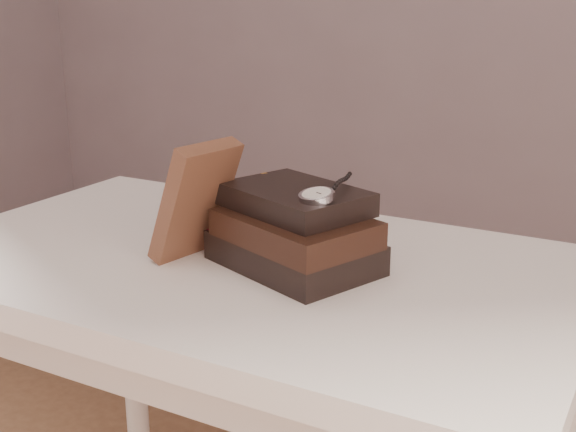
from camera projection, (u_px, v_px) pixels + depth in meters
The scene contains 5 objects.
table at pixel (244, 312), 1.14m from camera, with size 1.00×0.60×0.75m.
book_stack at pixel (295, 232), 1.05m from camera, with size 0.27×0.23×0.12m.
journal at pixel (196, 201), 1.07m from camera, with size 0.03×0.11×0.18m, color #48281B.
pocket_watch at pixel (319, 194), 0.99m from camera, with size 0.06×0.15×0.02m.
eyeglasses at pixel (298, 202), 1.16m from camera, with size 0.13×0.14×0.05m.
Camera 1 is at (0.56, -0.54, 1.13)m, focal length 46.19 mm.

